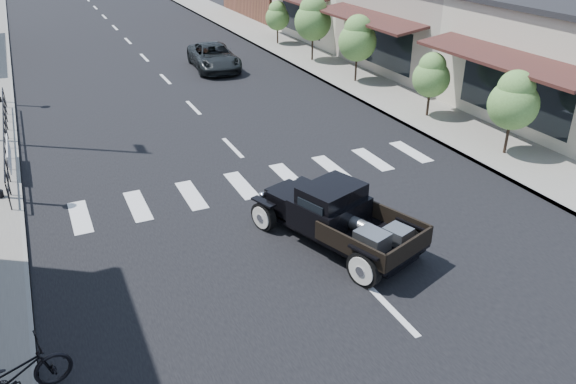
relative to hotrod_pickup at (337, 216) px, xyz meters
name	(u,v)px	position (x,y,z in m)	size (l,w,h in m)	color
ground	(325,242)	(-0.23, 0.18, -0.81)	(120.00, 120.00, 0.00)	black
road	(176,90)	(-0.23, 15.18, -0.80)	(14.00, 80.00, 0.02)	black
road_markings	(208,123)	(-0.23, 10.18, -0.81)	(12.00, 60.00, 0.06)	silver
sidewalk_right	(332,69)	(8.27, 15.18, -0.74)	(3.00, 80.00, 0.15)	gray
storefront_mid	(460,24)	(14.77, 13.18, 1.44)	(10.00, 9.00, 4.50)	#A09586
storefront_far	(369,1)	(14.77, 22.18, 1.44)	(10.00, 9.00, 4.50)	beige
railing	(6,135)	(-7.53, 10.18, -0.16)	(0.08, 10.00, 1.00)	black
banner	(11,161)	(-7.45, 8.18, -0.36)	(0.04, 2.20, 0.60)	silver
small_tree_a	(511,114)	(8.07, 2.51, 0.73)	(1.67, 1.67, 2.78)	#54843C
small_tree_b	(430,86)	(8.07, 6.83, 0.57)	(1.48, 1.48, 2.47)	#54843C
small_tree_c	(357,50)	(8.07, 12.51, 0.85)	(1.82, 1.82, 3.03)	#54843C
small_tree_d	(313,29)	(8.07, 17.17, 1.00)	(2.00, 2.00, 3.33)	#54843C
small_tree_e	(277,23)	(8.07, 21.93, 0.57)	(1.48, 1.48, 2.46)	#54843C
hotrod_pickup	(337,216)	(0.00, 0.00, 0.00)	(2.19, 4.70, 1.63)	black
second_car	(214,57)	(2.65, 18.04, -0.16)	(2.17, 4.70, 1.31)	black
motorcycle	(12,377)	(-7.57, -2.30, -0.15)	(0.68, 1.96, 1.03)	black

